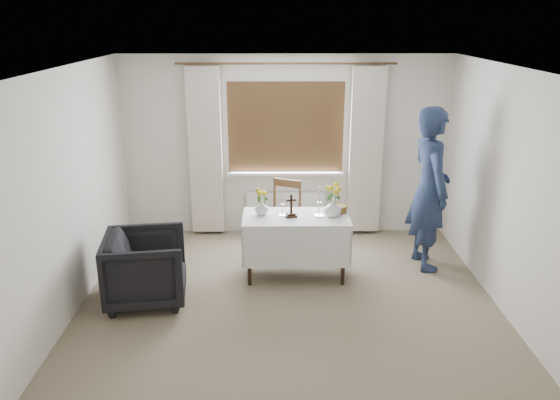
{
  "coord_description": "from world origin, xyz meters",
  "views": [
    {
      "loc": [
        -0.14,
        -4.89,
        2.97
      ],
      "look_at": [
        -0.09,
        0.85,
        1.03
      ],
      "focal_mm": 35.0,
      "sensor_mm": 36.0,
      "label": 1
    }
  ],
  "objects_px": {
    "person": "(429,189)",
    "armchair": "(146,268)",
    "altar_table": "(296,246)",
    "flower_vase_right": "(333,208)",
    "wooden_chair": "(281,216)",
    "flower_vase_left": "(262,208)",
    "wooden_cross": "(291,206)"
  },
  "relations": [
    {
      "from": "altar_table",
      "to": "flower_vase_right",
      "type": "relative_size",
      "value": 6.01
    },
    {
      "from": "flower_vase_left",
      "to": "altar_table",
      "type": "bearing_deg",
      "value": -8.47
    },
    {
      "from": "altar_table",
      "to": "flower_vase_right",
      "type": "distance_m",
      "value": 0.64
    },
    {
      "from": "flower_vase_right",
      "to": "armchair",
      "type": "bearing_deg",
      "value": -164.45
    },
    {
      "from": "wooden_chair",
      "to": "flower_vase_right",
      "type": "bearing_deg",
      "value": -29.49
    },
    {
      "from": "armchair",
      "to": "altar_table",
      "type": "bearing_deg",
      "value": -78.34
    },
    {
      "from": "person",
      "to": "altar_table",
      "type": "bearing_deg",
      "value": 93.47
    },
    {
      "from": "altar_table",
      "to": "flower_vase_right",
      "type": "xyz_separation_m",
      "value": [
        0.42,
        -0.01,
        0.48
      ]
    },
    {
      "from": "armchair",
      "to": "flower_vase_left",
      "type": "height_order",
      "value": "flower_vase_left"
    },
    {
      "from": "flower_vase_left",
      "to": "flower_vase_right",
      "type": "xyz_separation_m",
      "value": [
        0.82,
        -0.07,
        0.02
      ]
    },
    {
      "from": "wooden_cross",
      "to": "flower_vase_left",
      "type": "distance_m",
      "value": 0.36
    },
    {
      "from": "altar_table",
      "to": "armchair",
      "type": "height_order",
      "value": "armchair"
    },
    {
      "from": "wooden_cross",
      "to": "flower_vase_left",
      "type": "bearing_deg",
      "value": 156.46
    },
    {
      "from": "wooden_cross",
      "to": "flower_vase_left",
      "type": "height_order",
      "value": "wooden_cross"
    },
    {
      "from": "flower_vase_left",
      "to": "wooden_chair",
      "type": "bearing_deg",
      "value": 72.03
    },
    {
      "from": "altar_table",
      "to": "wooden_chair",
      "type": "bearing_deg",
      "value": 101.27
    },
    {
      "from": "wooden_chair",
      "to": "person",
      "type": "distance_m",
      "value": 1.92
    },
    {
      "from": "altar_table",
      "to": "flower_vase_left",
      "type": "height_order",
      "value": "flower_vase_left"
    },
    {
      "from": "armchair",
      "to": "person",
      "type": "height_order",
      "value": "person"
    },
    {
      "from": "person",
      "to": "armchair",
      "type": "bearing_deg",
      "value": 98.21
    },
    {
      "from": "altar_table",
      "to": "flower_vase_right",
      "type": "bearing_deg",
      "value": -0.99
    },
    {
      "from": "altar_table",
      "to": "flower_vase_left",
      "type": "xyz_separation_m",
      "value": [
        -0.4,
        0.06,
        0.47
      ]
    },
    {
      "from": "armchair",
      "to": "wooden_cross",
      "type": "xyz_separation_m",
      "value": [
        1.58,
        0.56,
        0.51
      ]
    },
    {
      "from": "person",
      "to": "flower_vase_right",
      "type": "height_order",
      "value": "person"
    },
    {
      "from": "altar_table",
      "to": "armchair",
      "type": "xyz_separation_m",
      "value": [
        -1.64,
        -0.58,
        0.01
      ]
    },
    {
      "from": "person",
      "to": "wooden_chair",
      "type": "bearing_deg",
      "value": 67.24
    },
    {
      "from": "flower_vase_left",
      "to": "flower_vase_right",
      "type": "relative_size",
      "value": 0.82
    },
    {
      "from": "wooden_chair",
      "to": "flower_vase_left",
      "type": "xyz_separation_m",
      "value": [
        -0.24,
        -0.74,
        0.38
      ]
    },
    {
      "from": "person",
      "to": "wooden_cross",
      "type": "distance_m",
      "value": 1.7
    },
    {
      "from": "altar_table",
      "to": "flower_vase_left",
      "type": "distance_m",
      "value": 0.62
    },
    {
      "from": "person",
      "to": "flower_vase_left",
      "type": "height_order",
      "value": "person"
    },
    {
      "from": "altar_table",
      "to": "wooden_cross",
      "type": "height_order",
      "value": "wooden_cross"
    }
  ]
}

